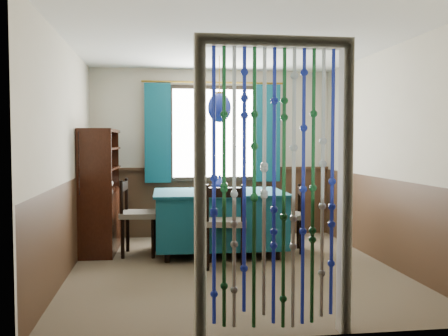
{
  "coord_description": "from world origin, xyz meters",
  "views": [
    {
      "loc": [
        -0.85,
        -5.47,
        1.43
      ],
      "look_at": [
        -0.03,
        0.54,
        1.1
      ],
      "focal_mm": 40.0,
      "sensor_mm": 36.0,
      "label": 1
    }
  ],
  "objects": [
    {
      "name": "dining_table",
      "position": [
        -0.05,
        0.79,
        0.46
      ],
      "size": [
        1.67,
        1.17,
        0.79
      ],
      "rotation": [
        0.0,
        0.0,
        -0.02
      ],
      "color": "#0F414F",
      "rests_on": "floor"
    },
    {
      "name": "floor",
      "position": [
        0.0,
        0.0,
        0.0
      ],
      "size": [
        4.0,
        4.0,
        0.0
      ],
      "primitive_type": "plane",
      "color": "brown",
      "rests_on": "ground"
    },
    {
      "name": "wall_right",
      "position": [
        1.8,
        0.0,
        1.25
      ],
      "size": [
        0.0,
        4.0,
        4.0
      ],
      "primitive_type": "plane",
      "rotation": [
        1.57,
        0.0,
        -1.57
      ],
      "color": "#BCB299",
      "rests_on": "ground"
    },
    {
      "name": "chair_left",
      "position": [
        -1.09,
        0.84,
        0.51
      ],
      "size": [
        0.5,
        0.52,
        0.96
      ],
      "rotation": [
        0.0,
        0.0,
        -1.67
      ],
      "color": "black",
      "rests_on": "floor"
    },
    {
      "name": "wall_front",
      "position": [
        0.0,
        -2.0,
        1.25
      ],
      "size": [
        3.6,
        0.0,
        3.6
      ],
      "primitive_type": "plane",
      "rotation": [
        -1.57,
        0.0,
        0.0
      ],
      "color": "#BCB299",
      "rests_on": "ground"
    },
    {
      "name": "vase_table",
      "position": [
        -0.06,
        0.69,
        0.89
      ],
      "size": [
        0.21,
        0.21,
        0.19
      ],
      "primitive_type": "imported",
      "rotation": [
        0.0,
        0.0,
        -0.17
      ],
      "color": "navy",
      "rests_on": "dining_table"
    },
    {
      "name": "chair_right",
      "position": [
        0.86,
        0.78,
        0.46
      ],
      "size": [
        0.48,
        0.49,
        0.87
      ],
      "rotation": [
        0.0,
        0.0,
        1.39
      ],
      "color": "black",
      "rests_on": "floor"
    },
    {
      "name": "wall_left",
      "position": [
        -1.8,
        0.0,
        1.25
      ],
      "size": [
        0.0,
        4.0,
        4.0
      ],
      "primitive_type": "plane",
      "rotation": [
        1.57,
        0.0,
        1.57
      ],
      "color": "#BCB299",
      "rests_on": "ground"
    },
    {
      "name": "window",
      "position": [
        0.0,
        1.95,
        1.55
      ],
      "size": [
        1.32,
        0.12,
        1.42
      ],
      "primitive_type": "cube",
      "color": "black",
      "rests_on": "wall_back"
    },
    {
      "name": "chair_far",
      "position": [
        -0.07,
        1.49,
        0.43
      ],
      "size": [
        0.45,
        0.43,
        0.81
      ],
      "rotation": [
        0.0,
        0.0,
        3.0
      ],
      "color": "black",
      "rests_on": "floor"
    },
    {
      "name": "wall_back",
      "position": [
        0.0,
        2.0,
        1.25
      ],
      "size": [
        3.6,
        0.0,
        3.6
      ],
      "primitive_type": "plane",
      "rotation": [
        1.57,
        0.0,
        0.0
      ],
      "color": "#BCB299",
      "rests_on": "ground"
    },
    {
      "name": "sideboard",
      "position": [
        -1.57,
        1.2,
        0.56
      ],
      "size": [
        0.47,
        1.23,
        1.59
      ],
      "rotation": [
        0.0,
        0.0,
        -0.04
      ],
      "color": "black",
      "rests_on": "floor"
    },
    {
      "name": "doorway",
      "position": [
        0.0,
        -1.94,
        1.05
      ],
      "size": [
        1.16,
        0.12,
        2.18
      ],
      "primitive_type": null,
      "color": "silver",
      "rests_on": "ground"
    },
    {
      "name": "ceiling",
      "position": [
        0.0,
        0.0,
        2.5
      ],
      "size": [
        4.0,
        4.0,
        0.0
      ],
      "primitive_type": "plane",
      "rotation": [
        3.14,
        0.0,
        0.0
      ],
      "color": "silver",
      "rests_on": "ground"
    },
    {
      "name": "bowl_shelf",
      "position": [
        -1.51,
        0.92,
        1.11
      ],
      "size": [
        0.26,
        0.26,
        0.05
      ],
      "primitive_type": "imported",
      "rotation": [
        0.0,
        0.0,
        0.27
      ],
      "color": "beige",
      "rests_on": "sideboard"
    },
    {
      "name": "chair_near",
      "position": [
        -0.07,
        0.08,
        0.51
      ],
      "size": [
        0.54,
        0.52,
        0.96
      ],
      "rotation": [
        0.0,
        0.0,
        -0.17
      ],
      "color": "black",
      "rests_on": "floor"
    },
    {
      "name": "wainscot_front",
      "position": [
        0.0,
        -1.99,
        0.5
      ],
      "size": [
        3.6,
        0.0,
        3.6
      ],
      "primitive_type": "plane",
      "rotation": [
        -1.57,
        0.0,
        0.0
      ],
      "color": "#392415",
      "rests_on": "ground"
    },
    {
      "name": "pendant_lamp",
      "position": [
        -0.05,
        0.79,
        1.85
      ],
      "size": [
        0.3,
        0.3,
        0.83
      ],
      "color": "olive",
      "rests_on": "ceiling"
    },
    {
      "name": "wainscot_back",
      "position": [
        0.0,
        1.99,
        0.5
      ],
      "size": [
        3.6,
        0.0,
        3.6
      ],
      "primitive_type": "plane",
      "rotation": [
        1.57,
        0.0,
        0.0
      ],
      "color": "#392415",
      "rests_on": "ground"
    },
    {
      "name": "vase_sideboard",
      "position": [
        -1.51,
        1.45,
        0.89
      ],
      "size": [
        0.23,
        0.23,
        0.19
      ],
      "primitive_type": "imported",
      "rotation": [
        0.0,
        0.0,
        -0.33
      ],
      "color": "beige",
      "rests_on": "sideboard"
    },
    {
      "name": "wainscot_left",
      "position": [
        -1.79,
        0.0,
        0.5
      ],
      "size": [
        0.0,
        4.0,
        4.0
      ],
      "primitive_type": "plane",
      "rotation": [
        1.57,
        0.0,
        1.57
      ],
      "color": "#392415",
      "rests_on": "ground"
    },
    {
      "name": "wainscot_right",
      "position": [
        1.79,
        0.0,
        0.5
      ],
      "size": [
        0.0,
        4.0,
        4.0
      ],
      "primitive_type": "plane",
      "rotation": [
        1.57,
        0.0,
        -1.57
      ],
      "color": "#392415",
      "rests_on": "ground"
    }
  ]
}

